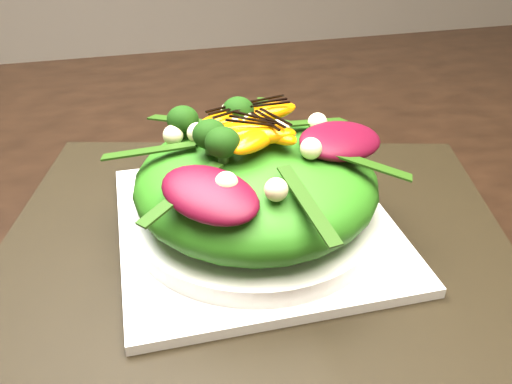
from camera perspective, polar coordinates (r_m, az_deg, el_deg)
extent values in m
cube|color=black|center=(0.67, 21.43, 2.22)|extent=(1.60, 0.90, 0.75)
cube|color=black|center=(0.49, 0.00, -4.14)|extent=(0.52, 0.44, 0.00)
cube|color=silver|center=(0.49, 0.00, -3.54)|extent=(0.24, 0.24, 0.01)
cylinder|color=white|center=(0.48, 0.00, -2.32)|extent=(0.29, 0.29, 0.02)
ellipsoid|color=#2F7215|center=(0.46, 0.00, 1.02)|extent=(0.26, 0.26, 0.07)
ellipsoid|color=#490717|center=(0.46, 8.90, 5.36)|extent=(0.09, 0.07, 0.02)
ellipsoid|color=orange|center=(0.45, -1.00, 6.20)|extent=(0.06, 0.03, 0.01)
sphere|color=black|center=(0.45, -9.84, 5.83)|extent=(0.05, 0.05, 0.04)
sphere|color=beige|center=(0.41, 5.86, 2.60)|extent=(0.02, 0.02, 0.02)
cube|color=black|center=(0.44, -1.01, 7.14)|extent=(0.05, 0.01, 0.00)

